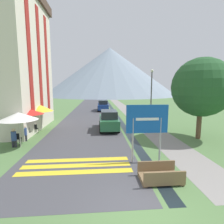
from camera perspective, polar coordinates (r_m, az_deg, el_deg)
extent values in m
plane|color=#517542|center=(25.38, -1.45, -0.87)|extent=(160.00, 160.00, 0.00)
cube|color=#424247|center=(35.27, -6.43, 1.59)|extent=(6.40, 60.00, 0.01)
cube|color=gray|center=(35.61, 3.44, 1.69)|extent=(2.20, 60.00, 0.01)
cube|color=black|center=(35.35, -0.42, 1.66)|extent=(0.60, 60.00, 0.00)
cube|color=yellow|center=(8.78, -12.05, -18.67)|extent=(5.44, 0.44, 0.01)
cube|color=yellow|center=(9.40, -11.49, -16.77)|extent=(5.44, 0.44, 0.01)
cube|color=yellow|center=(10.04, -11.00, -15.10)|extent=(5.44, 0.44, 0.01)
cone|color=gray|center=(87.90, -0.73, 12.95)|extent=(63.43, 63.43, 22.96)
cube|color=beige|center=(18.98, -30.60, 14.23)|extent=(5.34, 8.61, 12.67)
cube|color=maroon|center=(15.79, -25.29, 16.06)|extent=(0.06, 0.70, 9.50)
cube|color=maroon|center=(18.01, -22.57, 15.12)|extent=(0.06, 0.70, 9.50)
cube|color=maroon|center=(20.26, -20.47, 14.36)|extent=(0.06, 0.70, 9.50)
cylinder|color=#9E9EA3|center=(9.24, 6.81, -9.27)|extent=(0.10, 0.10, 2.37)
cylinder|color=#9E9EA3|center=(9.62, 15.42, -8.80)|extent=(0.10, 0.10, 2.37)
cube|color=#1451AD|center=(9.12, 11.43, -2.25)|extent=(2.18, 0.05, 1.47)
cube|color=white|center=(9.09, 11.49, -2.28)|extent=(1.20, 0.02, 0.14)
cube|color=brown|center=(8.15, 15.40, -19.92)|extent=(1.70, 1.10, 0.12)
cube|color=brown|center=(7.60, 16.87, -19.74)|extent=(1.70, 0.08, 0.45)
cube|color=brown|center=(8.46, 14.25, -16.66)|extent=(1.70, 0.08, 0.45)
cube|color=brown|center=(7.99, 9.80, -21.17)|extent=(0.16, 0.99, 0.08)
cube|color=brown|center=(8.48, 20.58, -19.78)|extent=(0.16, 0.99, 0.08)
cube|color=#28663D|center=(16.35, -1.09, -3.27)|extent=(1.66, 4.19, 0.84)
cube|color=#23282D|center=(16.02, -1.05, -0.75)|extent=(1.41, 2.30, 0.68)
cylinder|color=black|center=(17.68, -3.91, -3.82)|extent=(0.18, 0.60, 0.60)
cylinder|color=black|center=(17.77, 1.21, -3.74)|extent=(0.18, 0.60, 0.60)
cylinder|color=black|center=(15.15, -3.78, -5.83)|extent=(0.18, 0.60, 0.60)
cylinder|color=black|center=(15.25, 2.20, -5.72)|extent=(0.18, 0.60, 0.60)
cube|color=navy|center=(29.73, -2.99, 1.83)|extent=(1.74, 4.37, 0.84)
cube|color=#23282D|center=(29.44, -2.99, 3.25)|extent=(1.48, 2.40, 0.68)
cylinder|color=black|center=(31.11, -4.59, 1.31)|extent=(0.18, 0.60, 0.60)
cylinder|color=black|center=(31.16, -1.53, 1.34)|extent=(0.18, 0.60, 0.60)
cylinder|color=black|center=(28.42, -4.58, 0.67)|extent=(0.18, 0.60, 0.60)
cylinder|color=black|center=(28.47, -1.23, 0.71)|extent=(0.18, 0.60, 0.60)
cube|color=black|center=(13.72, -28.40, -7.62)|extent=(0.40, 0.40, 0.04)
cube|color=black|center=(13.51, -28.76, -7.00)|extent=(0.40, 0.04, 0.40)
cylinder|color=black|center=(14.00, -28.70, -8.30)|extent=(0.03, 0.03, 0.45)
cylinder|color=black|center=(13.86, -27.40, -8.37)|extent=(0.03, 0.03, 0.45)
cylinder|color=black|center=(13.70, -29.28, -8.69)|extent=(0.03, 0.03, 0.45)
cylinder|color=black|center=(13.56, -27.96, -8.76)|extent=(0.03, 0.03, 0.45)
cube|color=black|center=(15.32, -25.81, -5.90)|extent=(0.40, 0.40, 0.04)
cube|color=black|center=(15.11, -26.10, -5.32)|extent=(0.40, 0.04, 0.40)
cylinder|color=black|center=(15.58, -26.12, -6.54)|extent=(0.03, 0.03, 0.45)
cylinder|color=black|center=(15.46, -24.94, -6.58)|extent=(0.03, 0.03, 0.45)
cylinder|color=black|center=(15.28, -26.59, -6.85)|extent=(0.03, 0.03, 0.45)
cylinder|color=black|center=(15.15, -25.38, -6.89)|extent=(0.03, 0.03, 0.45)
cube|color=black|center=(16.27, -23.75, -4.99)|extent=(0.40, 0.40, 0.04)
cube|color=black|center=(16.07, -24.00, -4.43)|extent=(0.40, 0.04, 0.40)
cylinder|color=black|center=(16.53, -24.07, -5.61)|extent=(0.03, 0.03, 0.45)
cylinder|color=black|center=(16.42, -22.95, -5.63)|extent=(0.03, 0.03, 0.45)
cylinder|color=black|center=(16.22, -24.47, -5.89)|extent=(0.03, 0.03, 0.45)
cylinder|color=black|center=(16.11, -23.33, -5.91)|extent=(0.03, 0.03, 0.45)
cylinder|color=#B7B2A8|center=(12.97, -27.94, -5.54)|extent=(0.06, 0.06, 2.18)
cone|color=silver|center=(12.79, -28.23, -1.21)|extent=(2.40, 2.40, 0.50)
cylinder|color=#B7B2A8|center=(15.46, -25.02, -3.43)|extent=(0.06, 0.06, 2.11)
cone|color=red|center=(15.31, -25.23, 0.07)|extent=(2.10, 2.10, 0.39)
cylinder|color=#B7B2A8|center=(17.20, -22.09, -2.07)|extent=(0.06, 0.06, 2.17)
cone|color=yellow|center=(17.07, -22.27, 1.18)|extent=(2.17, 2.17, 0.54)
cylinder|color=#282833|center=(13.42, -29.63, -9.03)|extent=(0.14, 0.14, 0.46)
cylinder|color=#282833|center=(13.35, -28.92, -9.07)|extent=(0.14, 0.14, 0.46)
cylinder|color=navy|center=(13.25, -29.44, -6.86)|extent=(0.32, 0.32, 0.59)
sphere|color=tan|center=(13.16, -29.55, -5.19)|extent=(0.22, 0.22, 0.22)
cylinder|color=#282833|center=(14.50, -26.88, -7.62)|extent=(0.14, 0.14, 0.46)
cylinder|color=#282833|center=(14.43, -26.21, -7.65)|extent=(0.14, 0.14, 0.46)
cylinder|color=navy|center=(14.35, -26.67, -5.74)|extent=(0.32, 0.32, 0.52)
sphere|color=tan|center=(14.27, -26.76, -4.34)|extent=(0.22, 0.22, 0.22)
cylinder|color=#515156|center=(17.14, 12.64, 3.65)|extent=(0.12, 0.12, 5.35)
sphere|color=silver|center=(17.17, 12.93, 12.99)|extent=(0.28, 0.28, 0.28)
cylinder|color=brown|center=(15.07, 26.48, -3.90)|extent=(0.36, 0.36, 2.06)
sphere|color=#235128|center=(14.79, 27.19, 7.18)|extent=(4.40, 4.40, 4.40)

